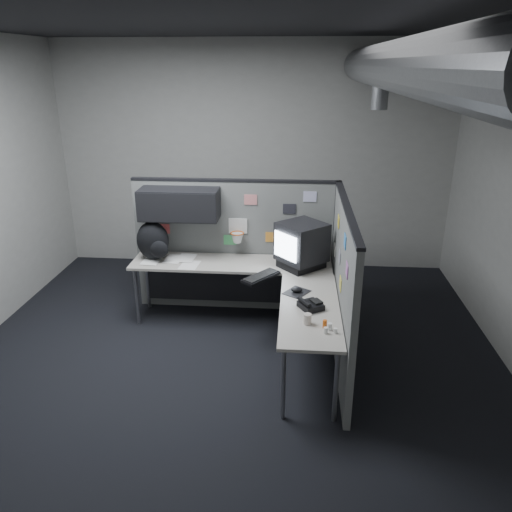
# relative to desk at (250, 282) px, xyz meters

# --- Properties ---
(room) EXTENTS (5.62, 5.62, 3.22)m
(room) POSITION_rel_desk_xyz_m (0.41, -0.70, 1.48)
(room) COLOR black
(room) RESTS_ON ground
(partition_back) EXTENTS (2.44, 0.42, 1.63)m
(partition_back) POSITION_rel_desk_xyz_m (-0.40, 0.53, 0.38)
(partition_back) COLOR slate
(partition_back) RESTS_ON ground
(partition_right) EXTENTS (0.07, 2.23, 1.63)m
(partition_right) POSITION_rel_desk_xyz_m (0.95, -0.49, 0.21)
(partition_right) COLOR slate
(partition_right) RESTS_ON ground
(desk) EXTENTS (2.31, 2.11, 0.73)m
(desk) POSITION_rel_desk_xyz_m (0.00, 0.00, 0.00)
(desk) COLOR #A8A298
(desk) RESTS_ON ground
(monitor) EXTENTS (0.63, 0.63, 0.51)m
(monitor) POSITION_rel_desk_xyz_m (0.55, 0.20, 0.38)
(monitor) COLOR black
(monitor) RESTS_ON desk
(keyboard) EXTENTS (0.41, 0.47, 0.04)m
(keyboard) POSITION_rel_desk_xyz_m (0.13, -0.16, 0.14)
(keyboard) COLOR black
(keyboard) RESTS_ON desk
(mouse) EXTENTS (0.30, 0.31, 0.05)m
(mouse) POSITION_rel_desk_xyz_m (0.51, -0.48, 0.14)
(mouse) COLOR black
(mouse) RESTS_ON desk
(phone) EXTENTS (0.27, 0.27, 0.10)m
(phone) POSITION_rel_desk_xyz_m (0.64, -0.82, 0.15)
(phone) COLOR black
(phone) RESTS_ON desk
(bottles) EXTENTS (0.13, 0.14, 0.07)m
(bottles) POSITION_rel_desk_xyz_m (0.78, -1.22, 0.15)
(bottles) COLOR silver
(bottles) RESTS_ON desk
(cup) EXTENTS (0.08, 0.08, 0.10)m
(cup) POSITION_rel_desk_xyz_m (0.61, -1.12, 0.17)
(cup) COLOR beige
(cup) RESTS_ON desk
(papers) EXTENTS (0.68, 0.49, 0.01)m
(papers) POSITION_rel_desk_xyz_m (-0.90, 0.26, 0.12)
(papers) COLOR white
(papers) RESTS_ON desk
(backpack) EXTENTS (0.45, 0.40, 0.46)m
(backpack) POSITION_rel_desk_xyz_m (-1.15, 0.29, 0.34)
(backpack) COLOR black
(backpack) RESTS_ON desk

